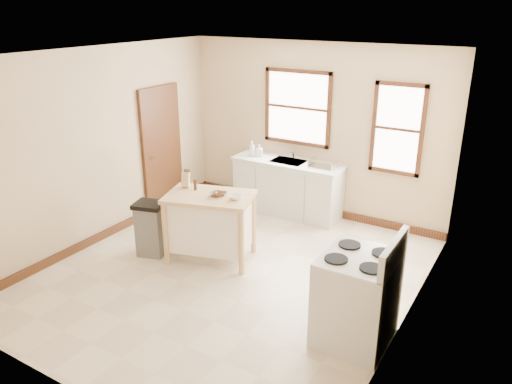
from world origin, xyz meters
TOP-DOWN VIEW (x-y plane):
  - floor at (0.00, 0.00)m, footprint 5.00×5.00m
  - ceiling at (0.00, 0.00)m, footprint 5.00×5.00m
  - wall_back at (0.00, 2.50)m, footprint 4.50×0.04m
  - wall_left at (-2.25, 0.00)m, footprint 0.04×5.00m
  - wall_right at (2.25, 0.00)m, footprint 0.04×5.00m
  - window_main at (-0.30, 2.48)m, footprint 1.17×0.06m
  - window_side at (1.35, 2.48)m, footprint 0.77×0.06m
  - door_left at (-2.21, 1.30)m, footprint 0.06×0.90m
  - baseboard_back at (0.00, 2.47)m, footprint 4.50×0.04m
  - baseboard_left at (-2.22, 0.00)m, footprint 0.04×5.00m
  - sink_counter at (-0.30, 2.20)m, footprint 1.86×0.62m
  - faucet at (-0.30, 2.38)m, footprint 0.03×0.03m
  - soap_bottle_a at (-0.95, 2.13)m, footprint 0.10×0.10m
  - soap_bottle_b at (-0.84, 2.18)m, footprint 0.12×0.12m
  - dish_rack at (0.32, 2.19)m, footprint 0.43×0.33m
  - kitchen_island at (-0.46, 0.23)m, footprint 1.32×1.04m
  - knife_block at (-0.92, 0.32)m, footprint 0.13×0.13m
  - pepper_grinder at (-0.74, 0.29)m, footprint 0.05×0.05m
  - bowl_a at (-0.36, 0.26)m, footprint 0.21×0.21m
  - bowl_b at (-0.33, 0.31)m, footprint 0.20×0.20m
  - bowl_c at (-0.08, 0.29)m, footprint 0.24×0.24m
  - trash_bin at (-1.25, -0.10)m, footprint 0.48×0.44m
  - gas_stove at (1.88, -0.43)m, footprint 0.78×0.79m

SIDE VIEW (x-z plane):
  - floor at x=0.00m, z-range 0.00..0.00m
  - baseboard_back at x=0.00m, z-range 0.00..0.12m
  - baseboard_left at x=-2.22m, z-range 0.00..0.12m
  - trash_bin at x=-1.25m, z-range 0.00..0.78m
  - sink_counter at x=-0.30m, z-range 0.00..0.92m
  - kitchen_island at x=-0.46m, z-range 0.00..0.94m
  - gas_stove at x=1.88m, z-range 0.00..1.24m
  - bowl_b at x=-0.33m, z-range 0.94..0.98m
  - bowl_a at x=-0.36m, z-range 0.94..0.99m
  - bowl_c at x=-0.08m, z-range 0.94..1.00m
  - dish_rack at x=0.32m, z-range 0.92..1.02m
  - pepper_grinder at x=-0.74m, z-range 0.94..1.09m
  - soap_bottle_b at x=-0.84m, z-range 0.92..1.12m
  - faucet at x=-0.30m, z-range 0.92..1.14m
  - knife_block at x=-0.92m, z-range 0.94..1.14m
  - soap_bottle_a at x=-0.95m, z-range 0.92..1.18m
  - door_left at x=-2.21m, z-range 0.00..2.10m
  - wall_back at x=0.00m, z-range 0.00..2.80m
  - wall_left at x=-2.25m, z-range 0.00..2.80m
  - wall_right at x=2.25m, z-range 0.00..2.80m
  - window_side at x=1.35m, z-range 0.92..2.29m
  - window_main at x=-0.30m, z-range 1.14..2.36m
  - ceiling at x=0.00m, z-range 2.80..2.80m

